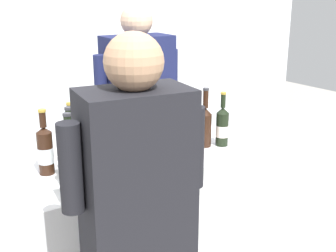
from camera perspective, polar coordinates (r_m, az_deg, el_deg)
wall_back at (r=4.61m, az=-20.25°, el=10.96°), size 8.00×0.10×2.80m
counter at (r=2.54m, az=-2.56°, el=-14.41°), size 1.80×0.57×0.98m
wine_bottle_0 at (r=2.16m, az=-15.66°, el=-3.03°), size 0.08×0.08×0.32m
wine_bottle_1 at (r=2.12m, az=-12.49°, el=-2.93°), size 0.08×0.08×0.33m
wine_bottle_2 at (r=2.45m, az=4.84°, el=0.15°), size 0.07×0.07×0.33m
wine_bottle_3 at (r=2.10m, az=-5.55°, el=-3.13°), size 0.07×0.07×0.32m
wine_bottle_4 at (r=2.30m, az=-5.18°, el=-1.45°), size 0.08×0.08×0.31m
wine_bottle_5 at (r=2.26m, az=-9.59°, el=-1.83°), size 0.08×0.08×0.33m
wine_bottle_6 at (r=2.48m, az=7.06°, el=-0.04°), size 0.07×0.07×0.31m
wine_bottle_7 at (r=1.97m, az=-12.60°, el=-4.53°), size 0.08×0.08×0.35m
wine_bottle_8 at (r=2.38m, az=-0.72°, el=-0.13°), size 0.08×0.08×0.34m
wine_bottle_9 at (r=2.22m, az=-12.38°, el=-2.25°), size 0.08×0.08×0.33m
wine_bottle_10 at (r=2.23m, az=-1.58°, el=-1.39°), size 0.07×0.07×0.35m
wine_glass at (r=2.29m, az=2.29°, el=-0.63°), size 0.08×0.08×0.21m
person_server at (r=2.93m, az=-3.78°, el=-2.12°), size 0.59×0.26×1.74m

